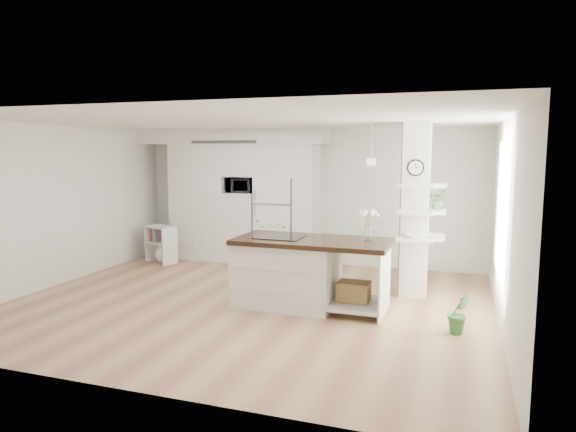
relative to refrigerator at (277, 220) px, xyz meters
name	(u,v)px	position (x,y,z in m)	size (l,w,h in m)	color
floor	(249,303)	(0.53, -2.68, -0.88)	(7.00, 6.00, 0.01)	tan
room	(248,179)	(0.53, -2.68, 0.98)	(7.04, 6.04, 2.72)	white
cabinet_wall	(234,188)	(-0.92, -0.01, 0.63)	(4.00, 0.71, 2.70)	white
refrigerator	(277,220)	(0.00, 0.00, 0.00)	(0.78, 0.69, 1.75)	white
column	(420,211)	(2.90, -1.55, 0.48)	(0.69, 0.90, 2.70)	silver
window	(502,210)	(4.00, -2.38, 0.62)	(2.40, 2.40, 0.00)	white
pendant_light	(366,162)	(2.23, -2.53, 1.24)	(0.12, 0.12, 0.10)	white
kitchen_island	(295,271)	(1.22, -2.57, -0.35)	(2.25, 1.09, 1.58)	white
bookshelf	(162,247)	(-2.24, -0.70, -0.55)	(0.72, 0.58, 0.75)	white
floor_plant_a	(459,313)	(3.52, -3.05, -0.61)	(0.29, 0.23, 0.53)	#337F39
floor_plant_b	(413,264)	(2.72, -0.37, -0.61)	(0.30, 0.30, 0.53)	#337F39
microwave	(241,185)	(-0.75, -0.06, 0.69)	(0.54, 0.37, 0.30)	#2D2D2D
shelf_plant	(438,199)	(3.15, -1.38, 0.65)	(0.27, 0.23, 0.30)	#337F39
decor_bowl	(413,236)	(2.82, -1.78, 0.13)	(0.22, 0.22, 0.05)	white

